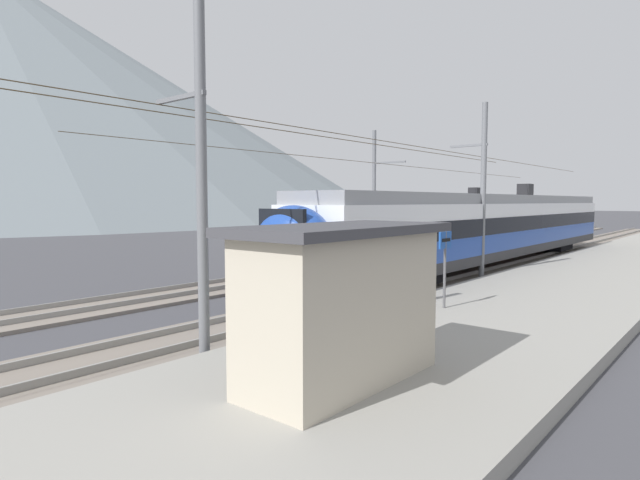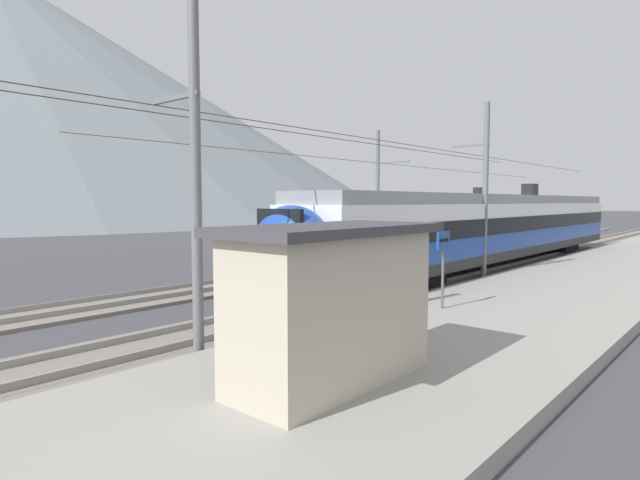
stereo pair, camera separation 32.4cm
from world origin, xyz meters
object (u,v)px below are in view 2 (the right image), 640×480
Objects in this scene: catenary_mast_far_side at (379,191)px; platform_shelter at (332,302)px; catenary_mast_mid at (483,189)px; platform_sign at (443,252)px; potted_plant_by_shelter at (390,296)px; handbag_beside_passenger at (386,316)px; train_far_track at (455,220)px; catenary_mast_west at (193,163)px; train_near_platform at (494,226)px; passenger_walking at (376,291)px; potted_plant_platform_edge at (277,324)px.

platform_shelter is (-20.14, -12.83, -2.38)m from catenary_mast_far_side.
platform_sign is (-7.99, -2.29, -2.05)m from catenary_mast_mid.
platform_shelter reaches higher than potted_plant_by_shelter.
catenary_mast_far_side reaches higher than handbag_beside_passenger.
train_far_track is 27.74m from catenary_mast_west.
train_near_platform reaches higher than potted_plant_by_shelter.
handbag_beside_passenger is at bearing 15.77° from passenger_walking.
platform_shelter is (-26.61, -10.88, -0.47)m from train_far_track.
catenary_mast_west is 3.99m from potted_plant_platform_edge.
catenary_mast_west is 7.83m from platform_sign.
catenary_mast_mid is 14.33m from potted_plant_platform_edge.
passenger_walking is (-15.84, -3.56, -0.95)m from train_near_platform.
catenary_mast_mid is at bearing 11.06° from passenger_walking.
potted_plant_platform_edge is at bearing -171.78° from train_near_platform.
platform_shelter is (-5.85, -2.61, 1.03)m from potted_plant_by_shelter.
platform_sign reaches higher than potted_plant_platform_edge.
platform_sign is at bearing -43.50° from potted_plant_by_shelter.
potted_plant_platform_edge is 2.90m from platform_shelter.
platform_sign is 3.32× the size of potted_plant_by_shelter.
catenary_mast_west reaches higher than train_near_platform.
catenary_mast_mid is (-11.63, -7.06, 1.84)m from train_far_track.
catenary_mast_west reaches higher than potted_plant_by_shelter.
passenger_walking is 2.78m from potted_plant_platform_edge.
catenary_mast_west is at bearing -176.06° from train_near_platform.
potted_plant_platform_edge is (1.22, -1.31, -3.57)m from catenary_mast_west.
handbag_beside_passenger is at bearing -144.93° from catenary_mast_far_side.
catenary_mast_mid reaches higher than train_far_track.
train_near_platform is 19.80m from catenary_mast_west.
catenary_mast_west is at bearing 156.89° from handbag_beside_passenger.
platform_sign is (7.12, -2.29, -2.33)m from catenary_mast_west.
catenary_mast_mid is (15.11, 0.01, -0.29)m from catenary_mast_west.
handbag_beside_passenger is at bearing -167.52° from train_near_platform.
train_near_platform is 18.88× the size of passenger_walking.
catenary_mast_far_side is 9.47× the size of platform_shelter.
platform_sign reaches higher than passenger_walking.
catenary_mast_mid is 9.79m from potted_plant_by_shelter.
train_far_track is 30.69× the size of potted_plant_platform_edge.
catenary_mast_mid is 58.55× the size of potted_plant_by_shelter.
train_far_track is 0.60× the size of catenary_mast_mid.
train_far_track is at bearing 25.49° from platform_sign.
handbag_beside_passenger is 0.56× the size of potted_plant_by_shelter.
catenary_mast_far_side is at bearing 85.27° from train_near_platform.
train_near_platform is at bearing -141.18° from train_far_track.
potted_plant_platform_edge is (-25.52, -8.37, -1.45)m from train_far_track.
train_near_platform is 16.27m from passenger_walking.
train_near_platform is 5.07m from catenary_mast_mid.
catenary_mast_west reaches higher than train_far_track.
potted_plant_platform_edge is at bearing 168.97° from handbag_beside_passenger.
catenary_mast_west reaches higher than handbag_beside_passenger.
catenary_mast_mid is (-4.53, -1.35, 1.83)m from train_near_platform.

